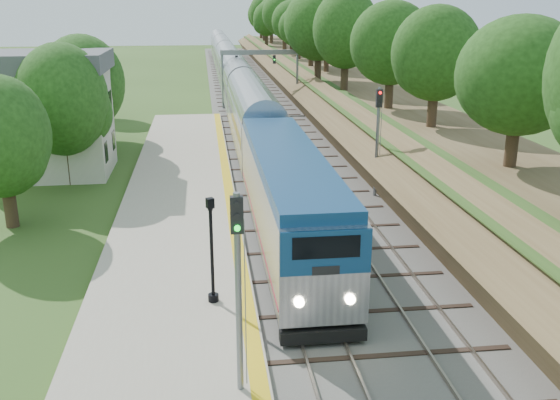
{
  "coord_description": "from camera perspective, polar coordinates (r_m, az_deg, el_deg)",
  "views": [
    {
      "loc": [
        -3.67,
        -12.1,
        11.03
      ],
      "look_at": [
        -0.5,
        13.55,
        2.8
      ],
      "focal_mm": 40.0,
      "sensor_mm": 36.0,
      "label": 1
    }
  ],
  "objects": [
    {
      "name": "trackbed",
      "position": [
        73.15,
        -2.55,
        9.03
      ],
      "size": [
        9.5,
        170.0,
        0.28
      ],
      "color": "#4C4944",
      "rests_on": "ground"
    },
    {
      "name": "platform",
      "position": [
        30.16,
        -9.5,
        -3.66
      ],
      "size": [
        6.4,
        68.0,
        0.38
      ],
      "primitive_type": "cube",
      "color": "#A39883",
      "rests_on": "ground"
    },
    {
      "name": "yellow_stripe",
      "position": [
        30.08,
        -4.08,
        -3.11
      ],
      "size": [
        0.55,
        68.0,
        0.01
      ],
      "primitive_type": "cube",
      "color": "gold",
      "rests_on": "platform"
    },
    {
      "name": "embankment",
      "position": [
        74.01,
        3.99,
        10.58
      ],
      "size": [
        10.64,
        170.0,
        11.7
      ],
      "color": "brown",
      "rests_on": "ground"
    },
    {
      "name": "station_building",
      "position": [
        43.9,
        -20.74,
        7.44
      ],
      "size": [
        8.6,
        6.6,
        8.0
      ],
      "color": "beige",
      "rests_on": "ground"
    },
    {
      "name": "signal_gantry",
      "position": [
        67.66,
        -1.85,
        12.39
      ],
      "size": [
        8.4,
        0.38,
        6.2
      ],
      "color": "slate",
      "rests_on": "ground"
    },
    {
      "name": "trees_behind_platform",
      "position": [
        34.23,
        -19.66,
        5.69
      ],
      "size": [
        7.82,
        53.32,
        7.21
      ],
      "color": "#332316",
      "rests_on": "ground"
    },
    {
      "name": "train",
      "position": [
        77.31,
        -4.36,
        11.1
      ],
      "size": [
        2.99,
        119.8,
        4.39
      ],
      "color": "black",
      "rests_on": "trackbed"
    },
    {
      "name": "lamppost_far",
      "position": [
        22.94,
        -6.24,
        -5.15
      ],
      "size": [
        0.4,
        0.4,
        4.03
      ],
      "color": "black",
      "rests_on": "platform"
    },
    {
      "name": "signal_platform",
      "position": [
        17.06,
        -3.86,
        -6.67
      ],
      "size": [
        0.35,
        0.28,
        5.92
      ],
      "color": "slate",
      "rests_on": "platform"
    },
    {
      "name": "signal_farside",
      "position": [
        36.3,
        8.92,
        6.28
      ],
      "size": [
        0.35,
        0.28,
        6.34
      ],
      "color": "slate",
      "rests_on": "ground"
    }
  ]
}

